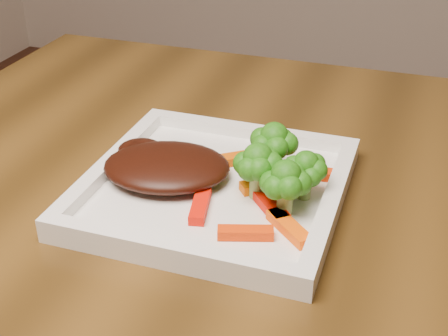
% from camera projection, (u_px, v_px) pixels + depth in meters
% --- Properties ---
extents(plate, '(0.27, 0.27, 0.01)m').
position_uv_depth(plate, '(215.00, 191.00, 0.68)').
color(plate, white).
rests_on(plate, dining_table).
extents(steak, '(0.16, 0.14, 0.03)m').
position_uv_depth(steak, '(167.00, 167.00, 0.68)').
color(steak, black).
rests_on(steak, plate).
extents(broccoli_0, '(0.08, 0.08, 0.07)m').
position_uv_depth(broccoli_0, '(274.00, 147.00, 0.68)').
color(broccoli_0, '#2B6911').
rests_on(broccoli_0, plate).
extents(broccoli_1, '(0.07, 0.07, 0.06)m').
position_uv_depth(broccoli_1, '(306.00, 171.00, 0.64)').
color(broccoli_1, '#216510').
rests_on(broccoli_1, plate).
extents(broccoli_2, '(0.07, 0.07, 0.06)m').
position_uv_depth(broccoli_2, '(285.00, 189.00, 0.61)').
color(broccoli_2, '#1D6010').
rests_on(broccoli_2, plate).
extents(broccoli_3, '(0.06, 0.06, 0.06)m').
position_uv_depth(broccoli_3, '(257.00, 171.00, 0.64)').
color(broccoli_3, '#157313').
rests_on(broccoli_3, plate).
extents(carrot_0, '(0.06, 0.03, 0.01)m').
position_uv_depth(carrot_0, '(245.00, 233.00, 0.59)').
color(carrot_0, '#E33403').
rests_on(carrot_0, plate).
extents(carrot_1, '(0.05, 0.05, 0.01)m').
position_uv_depth(carrot_1, '(289.00, 228.00, 0.60)').
color(carrot_1, '#FC5304').
rests_on(carrot_1, plate).
extents(carrot_2, '(0.03, 0.06, 0.01)m').
position_uv_depth(carrot_2, '(200.00, 206.00, 0.63)').
color(carrot_2, red).
rests_on(carrot_2, plate).
extents(carrot_3, '(0.06, 0.02, 0.01)m').
position_uv_depth(carrot_3, '(317.00, 174.00, 0.69)').
color(carrot_3, red).
rests_on(carrot_3, plate).
extents(carrot_4, '(0.06, 0.05, 0.01)m').
position_uv_depth(carrot_4, '(243.00, 158.00, 0.72)').
color(carrot_4, '#D14F03').
rests_on(carrot_4, plate).
extents(carrot_5, '(0.05, 0.06, 0.01)m').
position_uv_depth(carrot_5, '(270.00, 205.00, 0.63)').
color(carrot_5, red).
rests_on(carrot_5, plate).
extents(carrot_6, '(0.06, 0.05, 0.01)m').
position_uv_depth(carrot_6, '(268.00, 184.00, 0.67)').
color(carrot_6, '#EB6503').
rests_on(carrot_6, plate).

